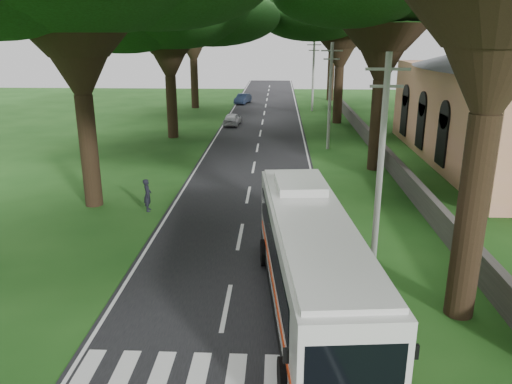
% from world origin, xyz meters
% --- Properties ---
extents(ground, '(140.00, 140.00, 0.00)m').
position_xyz_m(ground, '(0.00, 0.00, 0.00)').
color(ground, '#194513').
rests_on(ground, ground).
extents(road, '(8.00, 120.00, 0.04)m').
position_xyz_m(road, '(0.00, 25.00, 0.01)').
color(road, black).
rests_on(road, ground).
extents(property_wall, '(0.35, 50.00, 1.20)m').
position_xyz_m(property_wall, '(9.00, 24.00, 0.60)').
color(property_wall, '#383533').
rests_on(property_wall, ground).
extents(pole_near, '(1.60, 0.24, 8.00)m').
position_xyz_m(pole_near, '(5.50, 6.00, 4.18)').
color(pole_near, gray).
rests_on(pole_near, ground).
extents(pole_mid, '(1.60, 0.24, 8.00)m').
position_xyz_m(pole_mid, '(5.50, 26.00, 4.18)').
color(pole_mid, gray).
rests_on(pole_mid, ground).
extents(pole_far, '(1.60, 0.24, 8.00)m').
position_xyz_m(pole_far, '(5.50, 46.00, 4.18)').
color(pole_far, gray).
rests_on(pole_far, ground).
extents(tree_l_midb, '(15.29, 15.29, 13.74)m').
position_xyz_m(tree_l_midb, '(-7.50, 30.00, 10.42)').
color(tree_l_midb, black).
rests_on(tree_l_midb, ground).
extents(tree_l_far, '(13.51, 13.51, 14.48)m').
position_xyz_m(tree_l_far, '(-8.50, 48.00, 11.46)').
color(tree_l_far, black).
rests_on(tree_l_far, ground).
extents(tree_r_midb, '(14.15, 14.15, 14.13)m').
position_xyz_m(tree_r_midb, '(7.50, 38.00, 11.01)').
color(tree_r_midb, black).
rests_on(tree_r_midb, ground).
extents(tree_r_far, '(14.73, 14.73, 15.90)m').
position_xyz_m(tree_r_far, '(8.50, 56.00, 12.64)').
color(tree_r_far, black).
rests_on(tree_r_far, ground).
extents(coach_bus, '(3.50, 11.57, 3.36)m').
position_xyz_m(coach_bus, '(2.69, 1.84, 1.81)').
color(coach_bus, silver).
rests_on(coach_bus, ground).
extents(distant_car_a, '(1.72, 3.68, 1.22)m').
position_xyz_m(distant_car_a, '(-2.89, 35.99, 0.64)').
color(distant_car_a, '#BBBABF').
rests_on(distant_car_a, road).
extents(distant_car_b, '(2.12, 3.91, 1.22)m').
position_xyz_m(distant_car_b, '(-3.00, 51.93, 0.64)').
color(distant_car_b, '#212F4D').
rests_on(distant_car_b, road).
extents(pedestrian, '(0.49, 0.67, 1.67)m').
position_xyz_m(pedestrian, '(-4.93, 11.22, 0.84)').
color(pedestrian, black).
rests_on(pedestrian, ground).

